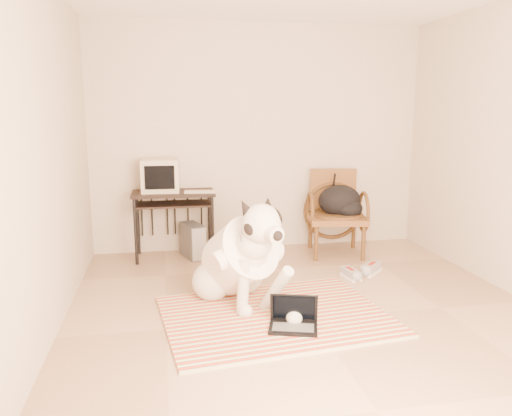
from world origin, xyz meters
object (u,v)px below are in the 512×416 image
object	(u,v)px
dog	(240,259)
pc_tower	(193,241)
crt_monitor	(160,175)
rattan_chair	(336,212)
laptop	(293,319)
computer_desk	(174,201)
backpack	(341,202)

from	to	relation	value
dog	pc_tower	bearing A→B (deg)	102.00
dog	pc_tower	size ratio (longest dim) A/B	2.83
crt_monitor	rattan_chair	bearing A→B (deg)	-6.06
pc_tower	dog	bearing A→B (deg)	-78.00
laptop	computer_desk	xyz separation A→B (m)	(-0.86, 2.14, 0.58)
computer_desk	dog	bearing A→B (deg)	-71.04
dog	backpack	bearing A→B (deg)	43.41
laptop	backpack	distance (m)	2.28
computer_desk	rattan_chair	world-z (taller)	rattan_chair
dog	laptop	xyz separation A→B (m)	(0.33, -0.60, -0.33)
computer_desk	backpack	world-z (taller)	backpack
laptop	backpack	size ratio (longest dim) A/B	0.86
computer_desk	crt_monitor	size ratio (longest dim) A/B	2.15
rattan_chair	computer_desk	bearing A→B (deg)	175.68
backpack	computer_desk	bearing A→B (deg)	173.85
crt_monitor	laptop	bearing A→B (deg)	-65.85
crt_monitor	computer_desk	bearing A→B (deg)	-27.98
laptop	rattan_chair	world-z (taller)	rattan_chair
laptop	crt_monitor	bearing A→B (deg)	114.15
dog	crt_monitor	size ratio (longest dim) A/B	2.95
dog	computer_desk	xyz separation A→B (m)	(-0.53, 1.54, 0.25)
laptop	backpack	world-z (taller)	backpack
laptop	computer_desk	size ratio (longest dim) A/B	0.47
crt_monitor	backpack	size ratio (longest dim) A/B	0.86
pc_tower	backpack	xyz separation A→B (m)	(1.73, -0.19, 0.43)
computer_desk	rattan_chair	distance (m)	1.90
dog	backpack	xyz separation A→B (m)	(1.41, 1.33, 0.22)
crt_monitor	rattan_chair	size ratio (longest dim) A/B	0.44
dog	laptop	distance (m)	0.76
dog	rattan_chair	xyz separation A→B (m)	(1.36, 1.40, 0.08)
computer_desk	pc_tower	bearing A→B (deg)	-6.34
laptop	rattan_chair	size ratio (longest dim) A/B	0.44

